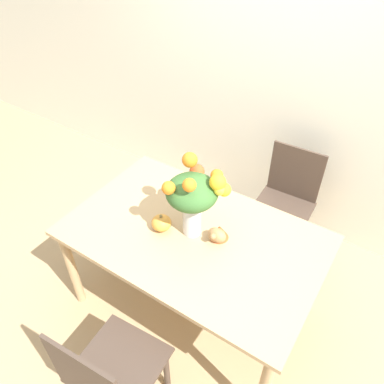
% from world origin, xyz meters
% --- Properties ---
extents(ground_plane, '(12.00, 12.00, 0.00)m').
position_xyz_m(ground_plane, '(0.00, 0.00, 0.00)').
color(ground_plane, tan).
extents(wall_back, '(8.00, 0.06, 2.70)m').
position_xyz_m(wall_back, '(0.00, 1.24, 1.35)').
color(wall_back, silver).
rests_on(wall_back, ground_plane).
extents(dining_table, '(1.53, 0.96, 0.73)m').
position_xyz_m(dining_table, '(0.00, 0.00, 0.65)').
color(dining_table, tan).
rests_on(dining_table, ground_plane).
extents(flower_vase, '(0.35, 0.33, 0.51)m').
position_xyz_m(flower_vase, '(-0.01, 0.02, 1.03)').
color(flower_vase, silver).
rests_on(flower_vase, dining_table).
extents(pumpkin, '(0.12, 0.12, 0.11)m').
position_xyz_m(pumpkin, '(-0.19, -0.07, 0.78)').
color(pumpkin, gold).
rests_on(pumpkin, dining_table).
extents(turkey_figurine, '(0.11, 0.15, 0.09)m').
position_xyz_m(turkey_figurine, '(0.14, 0.05, 0.78)').
color(turkey_figurine, '#A87A4C').
rests_on(turkey_figurine, dining_table).
extents(dining_chair_near_window, '(0.43, 0.43, 0.88)m').
position_xyz_m(dining_chair_near_window, '(0.27, 0.87, 0.46)').
color(dining_chair_near_window, '#47382D').
rests_on(dining_chair_near_window, ground_plane).
extents(dining_chair_far_side, '(0.45, 0.45, 0.88)m').
position_xyz_m(dining_chair_far_side, '(0.04, -0.83, 0.46)').
color(dining_chair_far_side, '#47382D').
rests_on(dining_chair_far_side, ground_plane).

